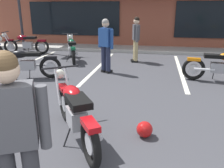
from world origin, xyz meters
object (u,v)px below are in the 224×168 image
(motorcycle_red_sportbike, at_px, (25,43))
(person_in_black_shirt, at_px, (15,134))
(motorcycle_blue_standard, at_px, (24,63))
(motorcycle_foreground_classic, at_px, (75,111))
(person_in_shorts_foreground, at_px, (136,37))
(motorcycle_silver_naked, at_px, (222,66))
(person_by_back_row, at_px, (106,43))
(helmet_on_pavement, at_px, (145,129))
(motorcycle_green_cafe_racer, at_px, (72,49))

(motorcycle_red_sportbike, relative_size, person_in_black_shirt, 1.26)
(motorcycle_blue_standard, bearing_deg, motorcycle_foreground_classic, -48.38)
(motorcycle_red_sportbike, relative_size, person_in_shorts_foreground, 1.26)
(motorcycle_red_sportbike, distance_m, person_in_shorts_foreground, 5.09)
(motorcycle_red_sportbike, xyz_separation_m, motorcycle_silver_naked, (7.62, -2.86, 0.00))
(person_in_black_shirt, height_order, person_by_back_row, same)
(person_in_black_shirt, height_order, helmet_on_pavement, person_in_black_shirt)
(motorcycle_silver_naked, relative_size, person_in_shorts_foreground, 1.26)
(motorcycle_red_sportbike, xyz_separation_m, motorcycle_blue_standard, (2.06, -3.59, 0.00))
(motorcycle_green_cafe_racer, bearing_deg, motorcycle_foreground_classic, -69.29)
(person_by_back_row, height_order, helmet_on_pavement, person_by_back_row)
(motorcycle_silver_naked, distance_m, person_in_shorts_foreground, 3.39)
(motorcycle_red_sportbike, xyz_separation_m, person_by_back_row, (4.25, -2.49, 0.49))
(motorcycle_foreground_classic, height_order, person_by_back_row, person_by_back_row)
(motorcycle_green_cafe_racer, relative_size, person_by_back_row, 1.18)
(motorcycle_green_cafe_racer, distance_m, person_by_back_row, 2.32)
(motorcycle_blue_standard, height_order, motorcycle_green_cafe_racer, same)
(motorcycle_foreground_classic, distance_m, person_by_back_row, 4.04)
(motorcycle_silver_naked, bearing_deg, person_in_shorts_foreground, 140.82)
(person_by_back_row, bearing_deg, person_in_black_shirt, -85.53)
(motorcycle_blue_standard, height_order, person_in_black_shirt, person_in_black_shirt)
(motorcycle_blue_standard, relative_size, person_in_black_shirt, 1.23)
(motorcycle_blue_standard, relative_size, helmet_on_pavement, 7.95)
(motorcycle_silver_naked, relative_size, motorcycle_blue_standard, 1.02)
(motorcycle_red_sportbike, xyz_separation_m, motorcycle_green_cafe_racer, (2.56, -0.98, 0.00))
(motorcycle_green_cafe_racer, bearing_deg, motorcycle_blue_standard, -100.79)
(helmet_on_pavement, bearing_deg, person_in_black_shirt, -119.63)
(helmet_on_pavement, bearing_deg, motorcycle_blue_standard, 143.93)
(helmet_on_pavement, bearing_deg, motorcycle_red_sportbike, 132.44)
(motorcycle_green_cafe_racer, bearing_deg, helmet_on_pavement, -59.08)
(person_by_back_row, bearing_deg, person_in_shorts_foreground, 66.30)
(motorcycle_silver_naked, bearing_deg, motorcycle_green_cafe_racer, 159.62)
(motorcycle_blue_standard, distance_m, person_by_back_row, 2.49)
(motorcycle_foreground_classic, bearing_deg, person_by_back_row, 95.58)
(motorcycle_green_cafe_racer, relative_size, person_in_black_shirt, 1.18)
(motorcycle_blue_standard, bearing_deg, motorcycle_silver_naked, 7.42)
(person_by_back_row, relative_size, helmet_on_pavement, 6.44)
(motorcycle_foreground_classic, relative_size, person_by_back_row, 1.09)
(person_in_black_shirt, bearing_deg, motorcycle_foreground_classic, 91.60)
(person_in_black_shirt, xyz_separation_m, helmet_on_pavement, (1.03, 1.80, -0.82))
(person_in_black_shirt, bearing_deg, person_by_back_row, 94.47)
(person_in_shorts_foreground, bearing_deg, motorcycle_silver_naked, -39.18)
(motorcycle_red_sportbike, bearing_deg, motorcycle_foreground_classic, -54.44)
(motorcycle_red_sportbike, height_order, motorcycle_silver_naked, same)
(person_in_black_shirt, xyz_separation_m, person_in_shorts_foreground, (0.34, 7.30, 0.00))
(motorcycle_red_sportbike, distance_m, motorcycle_green_cafe_racer, 2.74)
(person_by_back_row, bearing_deg, motorcycle_foreground_classic, -84.42)
(motorcycle_foreground_classic, distance_m, person_in_shorts_foreground, 5.78)
(person_in_black_shirt, bearing_deg, motorcycle_green_cafe_racer, 106.74)
(motorcycle_foreground_classic, distance_m, motorcycle_blue_standard, 3.88)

